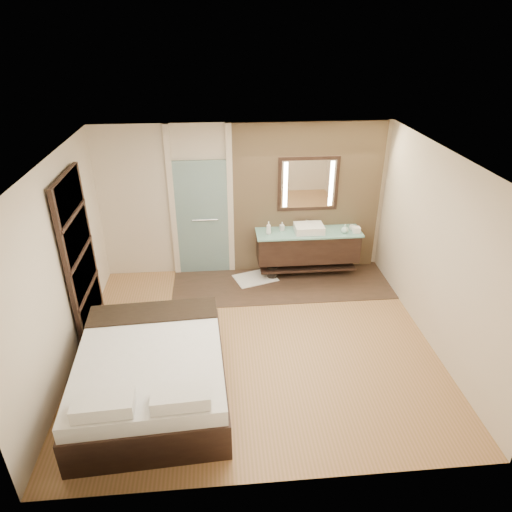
{
  "coord_description": "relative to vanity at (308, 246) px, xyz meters",
  "views": [
    {
      "loc": [
        -0.47,
        -5.26,
        4.17
      ],
      "look_at": [
        0.06,
        0.6,
        1.11
      ],
      "focal_mm": 32.0,
      "sensor_mm": 36.0,
      "label": 1
    }
  ],
  "objects": [
    {
      "name": "floor",
      "position": [
        -1.1,
        -1.92,
        -0.58
      ],
      "size": [
        5.0,
        5.0,
        0.0
      ],
      "primitive_type": "plane",
      "color": "olive",
      "rests_on": "ground"
    },
    {
      "name": "tile_strip",
      "position": [
        -0.5,
        -0.32,
        -0.57
      ],
      "size": [
        3.8,
        1.3,
        0.01
      ],
      "primitive_type": "cube",
      "color": "#35281C",
      "rests_on": "floor"
    },
    {
      "name": "stone_wall",
      "position": [
        0.0,
        0.29,
        0.77
      ],
      "size": [
        2.6,
        0.08,
        2.7
      ],
      "primitive_type": "cube",
      "color": "tan",
      "rests_on": "floor"
    },
    {
      "name": "vanity",
      "position": [
        0.0,
        0.0,
        0.0
      ],
      "size": [
        1.85,
        0.55,
        0.88
      ],
      "color": "black",
      "rests_on": "stone_wall"
    },
    {
      "name": "mirror_unit",
      "position": [
        0.0,
        0.24,
        1.07
      ],
      "size": [
        1.06,
        0.04,
        0.96
      ],
      "color": "black",
      "rests_on": "stone_wall"
    },
    {
      "name": "frosted_door",
      "position": [
        -1.85,
        0.28,
        0.56
      ],
      "size": [
        1.1,
        0.12,
        2.7
      ],
      "color": "silver",
      "rests_on": "floor"
    },
    {
      "name": "shoji_partition",
      "position": [
        -3.53,
        -1.32,
        0.63
      ],
      "size": [
        0.06,
        1.2,
        2.4
      ],
      "color": "black",
      "rests_on": "floor"
    },
    {
      "name": "bed",
      "position": [
        -2.45,
        -2.83,
        -0.23
      ],
      "size": [
        1.85,
        2.27,
        0.84
      ],
      "rotation": [
        0.0,
        0.0,
        0.05
      ],
      "color": "black",
      "rests_on": "floor"
    },
    {
      "name": "bath_mat",
      "position": [
        -0.95,
        -0.09,
        -0.56
      ],
      "size": [
        0.84,
        0.7,
        0.02
      ],
      "primitive_type": "cube",
      "rotation": [
        0.0,
        0.0,
        0.32
      ],
      "color": "white",
      "rests_on": "floor"
    },
    {
      "name": "waste_bin",
      "position": [
        -0.64,
        -0.07,
        -0.46
      ],
      "size": [
        0.21,
        0.21,
        0.24
      ],
      "primitive_type": "cylinder",
      "rotation": [
        0.0,
        0.0,
        -0.09
      ],
      "color": "black",
      "rests_on": "floor"
    },
    {
      "name": "tissue_box",
      "position": [
        0.82,
        -0.12,
        0.33
      ],
      "size": [
        0.12,
        0.12,
        0.1
      ],
      "primitive_type": "cube",
      "rotation": [
        0.0,
        0.0,
        0.02
      ],
      "color": "white",
      "rests_on": "vanity"
    },
    {
      "name": "soap_bottle_a",
      "position": [
        -0.71,
        -0.04,
        0.4
      ],
      "size": [
        0.11,
        0.11,
        0.23
      ],
      "primitive_type": "imported",
      "rotation": [
        0.0,
        0.0,
        -0.27
      ],
      "color": "white",
      "rests_on": "vanity"
    },
    {
      "name": "soap_bottle_b",
      "position": [
        -0.46,
        0.08,
        0.36
      ],
      "size": [
        0.08,
        0.08,
        0.16
      ],
      "primitive_type": "imported",
      "rotation": [
        0.0,
        0.0,
        0.18
      ],
      "color": "#B2B2B2",
      "rests_on": "vanity"
    },
    {
      "name": "soap_bottle_c",
      "position": [
        0.61,
        -0.12,
        0.36
      ],
      "size": [
        0.13,
        0.13,
        0.16
      ],
      "primitive_type": "imported",
      "rotation": [
        0.0,
        0.0,
        0.05
      ],
      "color": "#BFF1E6",
      "rests_on": "vanity"
    },
    {
      "name": "cup",
      "position": [
        0.77,
        -0.02,
        0.33
      ],
      "size": [
        0.13,
        0.13,
        0.09
      ],
      "primitive_type": "imported",
      "rotation": [
        0.0,
        0.0,
        -0.23
      ],
      "color": "white",
      "rests_on": "vanity"
    }
  ]
}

